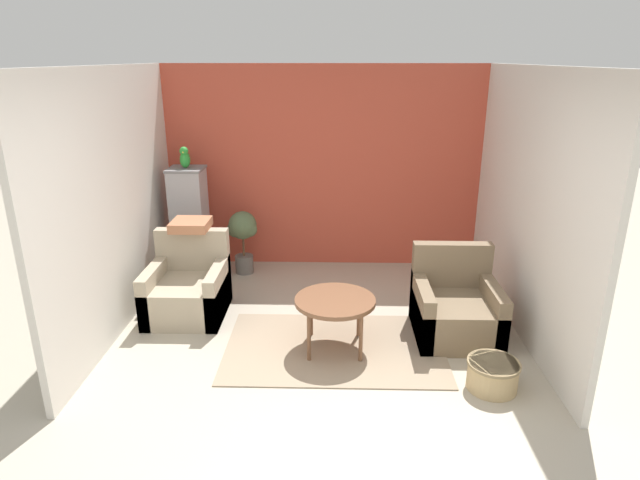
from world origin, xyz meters
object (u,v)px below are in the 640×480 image
object	(u,v)px
coffee_table	(335,303)
wicker_basket	(493,374)
birdcage	(190,225)
armchair_left	(188,290)
parrot	(185,158)
armchair_right	(455,309)
potted_plant	(243,233)

from	to	relation	value
coffee_table	wicker_basket	bearing A→B (deg)	-24.99
birdcage	wicker_basket	bearing A→B (deg)	-37.48
armchair_left	wicker_basket	xyz separation A→B (m)	(2.87, -1.30, -0.13)
coffee_table	parrot	xyz separation A→B (m)	(-1.78, 1.76, 1.02)
birdcage	armchair_right	bearing A→B (deg)	-26.10
birdcage	wicker_basket	xyz separation A→B (m)	(3.09, -2.37, -0.53)
coffee_table	parrot	distance (m)	2.71
birdcage	armchair_left	bearing A→B (deg)	-78.43
birdcage	potted_plant	distance (m)	0.64
coffee_table	armchair_left	size ratio (longest dim) A/B	0.88
coffee_table	armchair_left	xyz separation A→B (m)	(-1.57, 0.69, -0.20)
potted_plant	wicker_basket	bearing A→B (deg)	-45.02
coffee_table	birdcage	world-z (taller)	birdcage
armchair_right	wicker_basket	world-z (taller)	armchair_right
parrot	wicker_basket	distance (m)	4.13
armchair_left	birdcage	size ratio (longest dim) A/B	0.62
armchair_left	armchair_right	bearing A→B (deg)	-8.01
parrot	wicker_basket	xyz separation A→B (m)	(3.09, -2.37, -1.36)
armchair_left	wicker_basket	world-z (taller)	armchair_left
armchair_right	potted_plant	bearing A→B (deg)	146.48
potted_plant	wicker_basket	size ratio (longest dim) A/B	1.87
birdcage	wicker_basket	size ratio (longest dim) A/B	3.18
coffee_table	potted_plant	bearing A→B (deg)	121.95
birdcage	parrot	world-z (taller)	parrot
parrot	coffee_table	bearing A→B (deg)	-44.67
armchair_right	birdcage	world-z (taller)	birdcage
parrot	wicker_basket	size ratio (longest dim) A/B	0.60
armchair_left	parrot	distance (m)	1.64
birdcage	potted_plant	xyz separation A→B (m)	(0.62, 0.10, -0.13)
potted_plant	parrot	bearing A→B (deg)	-171.19
armchair_left	potted_plant	world-z (taller)	armchair_left
wicker_basket	coffee_table	bearing A→B (deg)	155.01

